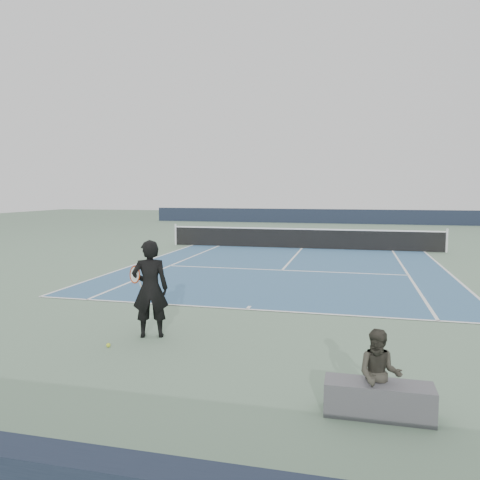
% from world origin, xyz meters
% --- Properties ---
extents(ground, '(80.00, 80.00, 0.00)m').
position_xyz_m(ground, '(0.00, 0.00, 0.00)').
color(ground, slate).
extents(court_surface, '(10.97, 23.77, 0.01)m').
position_xyz_m(court_surface, '(0.00, 0.00, 0.01)').
color(court_surface, '#396186').
rests_on(court_surface, ground).
extents(tennis_net, '(12.90, 0.10, 1.07)m').
position_xyz_m(tennis_net, '(0.00, 0.00, 0.50)').
color(tennis_net, silver).
rests_on(tennis_net, ground).
extents(windscreen_far, '(30.00, 0.25, 1.20)m').
position_xyz_m(windscreen_far, '(0.00, 17.88, 0.60)').
color(windscreen_far, black).
rests_on(windscreen_far, ground).
extents(tennis_player, '(0.86, 0.70, 1.83)m').
position_xyz_m(tennis_player, '(-1.32, -14.24, 0.92)').
color(tennis_player, black).
rests_on(tennis_player, ground).
extents(tennis_ball, '(0.07, 0.07, 0.07)m').
position_xyz_m(tennis_ball, '(-1.80, -14.98, 0.04)').
color(tennis_ball, '#C2D72C').
rests_on(tennis_ball, ground).
extents(spectator_bench, '(1.33, 0.55, 1.11)m').
position_xyz_m(spectator_bench, '(2.68, -16.48, 0.37)').
color(spectator_bench, '#525257').
rests_on(spectator_bench, ground).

